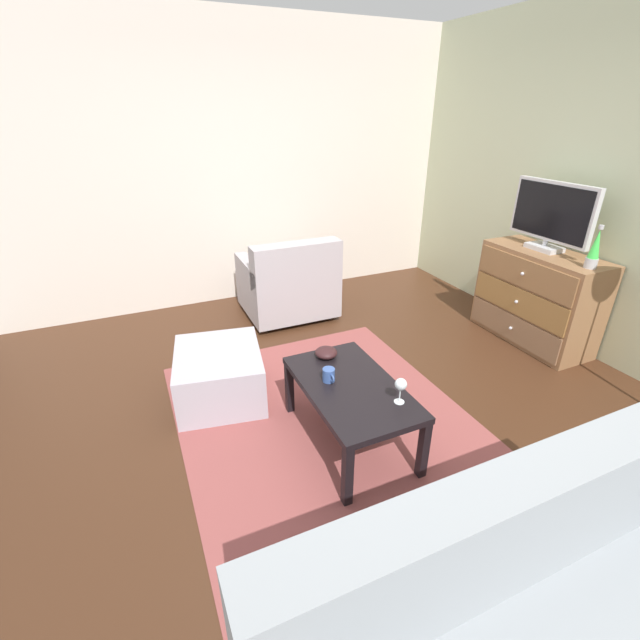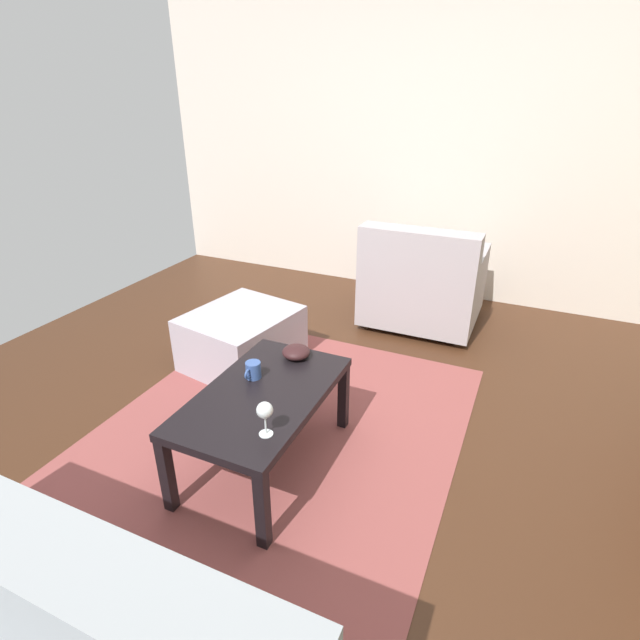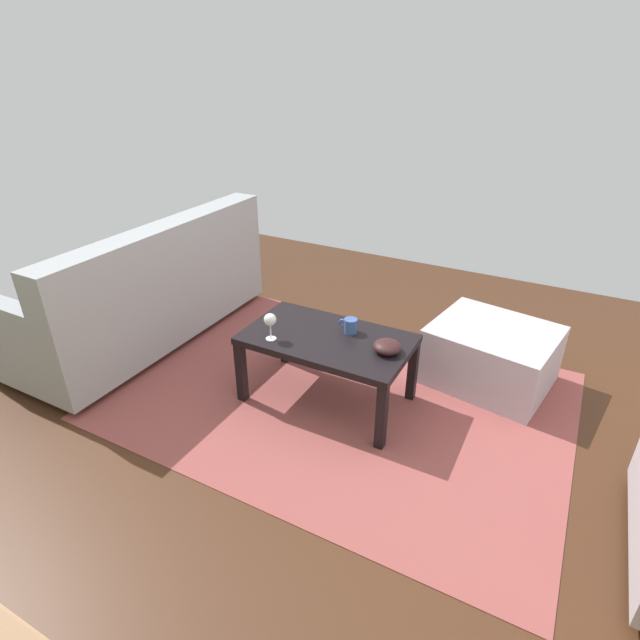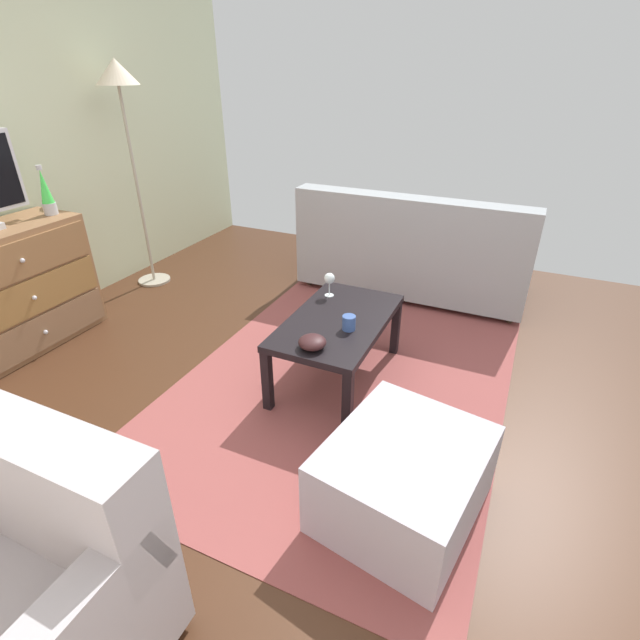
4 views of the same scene
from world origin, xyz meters
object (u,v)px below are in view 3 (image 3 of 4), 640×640
object	(u,v)px
coffee_table	(327,345)
mug	(350,326)
bowl_decorative	(387,347)
wine_glass	(270,321)
couch_large	(144,294)
ottoman	(491,355)

from	to	relation	value
coffee_table	mug	size ratio (longest dim) A/B	8.22
bowl_decorative	wine_glass	bearing A→B (deg)	15.54
couch_large	ottoman	bearing A→B (deg)	-166.05
coffee_table	mug	world-z (taller)	mug
wine_glass	ottoman	world-z (taller)	wine_glass
bowl_decorative	ottoman	size ratio (longest dim) A/B	0.21
wine_glass	mug	size ratio (longest dim) A/B	1.38
coffee_table	bowl_decorative	bearing A→B (deg)	-179.85
bowl_decorative	ottoman	distance (m)	0.83
wine_glass	couch_large	size ratio (longest dim) A/B	0.08
wine_glass	mug	world-z (taller)	wine_glass
mug	bowl_decorative	distance (m)	0.29
couch_large	ottoman	distance (m)	2.38
wine_glass	mug	distance (m)	0.46
bowl_decorative	couch_large	xyz separation A→B (m)	(1.85, -0.07, -0.13)
mug	bowl_decorative	bearing A→B (deg)	158.57
bowl_decorative	couch_large	bearing A→B (deg)	-2.28
coffee_table	bowl_decorative	distance (m)	0.37
mug	bowl_decorative	world-z (taller)	mug
couch_large	ottoman	world-z (taller)	couch_large
coffee_table	wine_glass	distance (m)	0.36
mug	couch_large	xyz separation A→B (m)	(1.59, 0.03, -0.14)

